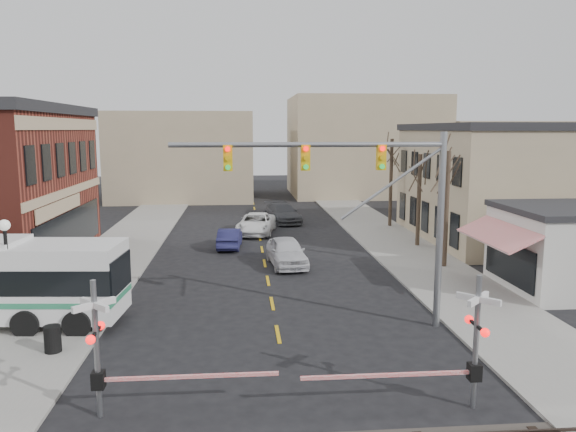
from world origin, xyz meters
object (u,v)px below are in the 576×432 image
object	(u,v)px
rr_crossing_east	(462,344)
pedestrian_near	(26,306)
traffic_signal_mast	(369,188)
street_lamp	(6,253)
car_a	(287,252)
rr_crossing_west	(112,350)
trash_bin	(53,339)
pedestrian_far	(73,284)
car_b	(230,238)
car_c	(256,224)
car_d	(283,213)

from	to	relation	value
rr_crossing_east	pedestrian_near	bearing A→B (deg)	152.65
traffic_signal_mast	rr_crossing_east	world-z (taller)	traffic_signal_mast
street_lamp	car_a	xyz separation A→B (m)	(11.83, 10.42, -2.48)
rr_crossing_west	trash_bin	distance (m)	5.81
trash_bin	pedestrian_far	world-z (taller)	pedestrian_far
car_b	rr_crossing_west	bearing A→B (deg)	86.59
trash_bin	pedestrian_near	xyz separation A→B (m)	(-1.88, 2.71, 0.43)
car_b	pedestrian_near	size ratio (longest dim) A/B	2.30
car_c	car_d	distance (m)	5.76
trash_bin	car_c	bearing A→B (deg)	70.94
car_c	rr_crossing_east	bearing A→B (deg)	-70.72
pedestrian_far	pedestrian_near	bearing A→B (deg)	-140.21
rr_crossing_west	pedestrian_far	size ratio (longest dim) A/B	3.73
rr_crossing_east	pedestrian_far	world-z (taller)	rr_crossing_east
car_d	pedestrian_near	bearing A→B (deg)	-127.49
rr_crossing_east	car_a	xyz separation A→B (m)	(-3.59, 17.74, -1.12)
rr_crossing_east	pedestrian_far	xyz separation A→B (m)	(-14.24, 11.53, -1.10)
street_lamp	pedestrian_far	world-z (taller)	street_lamp
trash_bin	car_c	distance (m)	24.62
traffic_signal_mast	car_a	bearing A→B (deg)	102.33
traffic_signal_mast	street_lamp	xyz separation A→B (m)	(-14.22, 0.50, -2.45)
car_b	pedestrian_near	world-z (taller)	pedestrian_near
car_b	pedestrian_far	xyz separation A→B (m)	(-7.18, -11.59, 0.18)
traffic_signal_mast	trash_bin	distance (m)	13.12
rr_crossing_west	car_d	world-z (taller)	rr_crossing_west
pedestrian_far	traffic_signal_mast	bearing A→B (deg)	-58.51
rr_crossing_east	car_d	xyz separation A→B (m)	(-2.62, 33.53, -1.16)
pedestrian_far	rr_crossing_west	bearing A→B (deg)	-107.51
rr_crossing_east	car_b	distance (m)	24.22
car_b	car_d	bearing A→B (deg)	-109.33
car_a	car_d	world-z (taller)	car_a
car_d	traffic_signal_mast	bearing A→B (deg)	-98.77
street_lamp	pedestrian_far	bearing A→B (deg)	74.27
traffic_signal_mast	pedestrian_far	bearing A→B (deg)	160.11
traffic_signal_mast	car_a	xyz separation A→B (m)	(-2.39, 10.92, -4.94)
rr_crossing_west	street_lamp	xyz separation A→B (m)	(-5.49, 6.93, 1.36)
rr_crossing_west	pedestrian_far	xyz separation A→B (m)	(-4.30, 11.14, -1.10)
car_c	trash_bin	bearing A→B (deg)	-99.97
car_d	pedestrian_far	size ratio (longest dim) A/B	3.73
trash_bin	car_a	world-z (taller)	car_a
trash_bin	pedestrian_near	size ratio (longest dim) A/B	0.53
car_a	car_b	distance (m)	6.41
traffic_signal_mast	rr_crossing_west	xyz separation A→B (m)	(-8.73, -6.43, -3.82)
trash_bin	pedestrian_near	world-z (taller)	pedestrian_near
rr_crossing_west	car_d	bearing A→B (deg)	77.55
car_a	rr_crossing_east	bearing A→B (deg)	-84.28
trash_bin	car_a	size ratio (longest dim) A/B	0.19
rr_crossing_east	street_lamp	distance (m)	17.13
rr_crossing_east	car_b	xyz separation A→B (m)	(-7.07, 23.13, -1.28)
car_d	car_b	bearing A→B (deg)	-124.93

